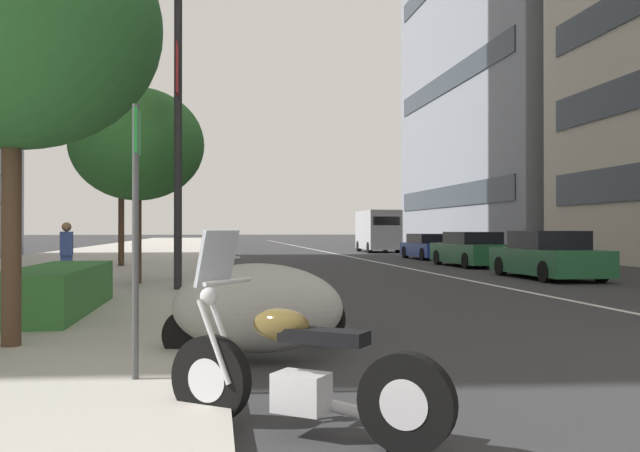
% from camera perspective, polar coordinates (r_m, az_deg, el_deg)
% --- Properties ---
extents(sidewalk_right_plaza, '(160.00, 10.15, 0.15)m').
position_cam_1_polar(sidewalk_right_plaza, '(35.33, -16.99, -2.61)').
color(sidewalk_right_plaza, '#B2ADA3').
rests_on(sidewalk_right_plaza, ground).
extents(lane_centre_stripe, '(110.00, 0.16, 0.01)m').
position_cam_1_polar(lane_centre_stripe, '(40.66, 1.59, -2.42)').
color(lane_centre_stripe, silver).
rests_on(lane_centre_stripe, ground).
extents(motorcycle_by_sign_pole, '(1.42, 1.92, 1.50)m').
position_cam_1_polar(motorcycle_by_sign_pole, '(4.99, -2.00, -12.41)').
color(motorcycle_by_sign_pole, black).
rests_on(motorcycle_by_sign_pole, ground).
extents(motorcycle_far_end_row, '(1.22, 2.10, 1.12)m').
position_cam_1_polar(motorcycle_far_end_row, '(7.65, -5.53, -6.98)').
color(motorcycle_far_end_row, '#9E9E99').
rests_on(motorcycle_far_end_row, ground).
extents(motorcycle_under_tarp, '(1.35, 1.94, 1.49)m').
position_cam_1_polar(motorcycle_under_tarp, '(9.23, -4.69, -6.83)').
color(motorcycle_under_tarp, black).
rests_on(motorcycle_under_tarp, ground).
extents(car_lead_in_lane, '(4.61, 1.94, 1.46)m').
position_cam_1_polar(car_lead_in_lane, '(21.75, 18.75, -2.47)').
color(car_lead_in_lane, '#236038').
rests_on(car_lead_in_lane, ground).
extents(car_approaching_light, '(4.74, 1.95, 1.41)m').
position_cam_1_polar(car_approaching_light, '(28.06, 12.67, -2.01)').
color(car_approaching_light, '#236038').
rests_on(car_approaching_light, ground).
extents(car_mid_block_traffic, '(4.43, 1.91, 1.29)m').
position_cam_1_polar(car_mid_block_traffic, '(34.65, 9.23, -1.76)').
color(car_mid_block_traffic, navy).
rests_on(car_mid_block_traffic, ground).
extents(delivery_van_ahead, '(5.21, 2.22, 2.76)m').
position_cam_1_polar(delivery_van_ahead, '(44.98, 4.92, -0.35)').
color(delivery_van_ahead, '#B7B7BC').
rests_on(delivery_van_ahead, ground).
extents(parking_sign_by_curb, '(0.32, 0.06, 2.48)m').
position_cam_1_polar(parking_sign_by_curb, '(6.29, -15.33, 1.05)').
color(parking_sign_by_curb, '#47494C').
rests_on(parking_sign_by_curb, sidewalk_right_plaza).
extents(street_lamp_with_banners, '(1.26, 2.61, 7.63)m').
position_cam_1_polar(street_lamp_with_banners, '(15.86, -10.48, 11.86)').
color(street_lamp_with_banners, '#232326').
rests_on(street_lamp_with_banners, sidewalk_right_plaza).
extents(clipped_hedge_bed, '(4.35, 1.10, 0.74)m').
position_cam_1_polar(clipped_hedge_bed, '(11.84, -21.32, -5.03)').
color(clipped_hedge_bed, '#337033').
rests_on(clipped_hedge_bed, sidewalk_right_plaza).
extents(street_tree_near_plaza_corner, '(3.43, 3.43, 5.20)m').
position_cam_1_polar(street_tree_near_plaza_corner, '(8.89, -24.65, 15.28)').
color(street_tree_near_plaza_corner, '#473323').
rests_on(street_tree_near_plaza_corner, sidewalk_right_plaza).
extents(street_tree_by_lamp_post, '(3.33, 3.33, 4.91)m').
position_cam_1_polar(street_tree_by_lamp_post, '(17.61, -15.23, 6.68)').
color(street_tree_by_lamp_post, '#473323').
rests_on(street_tree_by_lamp_post, sidewalk_right_plaza).
extents(street_tree_mid_sidewalk, '(2.70, 2.70, 4.89)m').
position_cam_1_polar(street_tree_mid_sidewalk, '(26.34, -16.48, 4.88)').
color(street_tree_mid_sidewalk, '#473323').
rests_on(street_tree_mid_sidewalk, sidewalk_right_plaza).
extents(pedestrian_on_plaza, '(0.43, 0.31, 1.51)m').
position_cam_1_polar(pedestrian_on_plaza, '(16.13, -20.68, -2.40)').
color(pedestrian_on_plaza, '#33478C').
rests_on(pedestrian_on_plaza, sidewalk_right_plaza).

